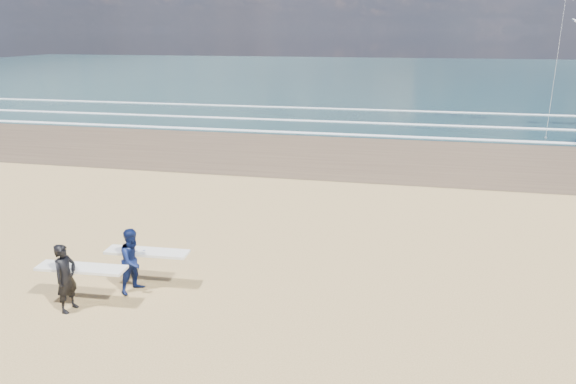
# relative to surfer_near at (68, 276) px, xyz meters

# --- Properties ---
(ocean) EXTENTS (220.00, 100.00, 0.02)m
(ocean) POSITION_rel_surfer_near_xyz_m (21.33, 72.25, -0.87)
(ocean) COLOR #1A353A
(ocean) RESTS_ON ground
(surfer_near) EXTENTS (2.22, 1.01, 1.72)m
(surfer_near) POSITION_rel_surfer_near_xyz_m (0.00, 0.00, 0.00)
(surfer_near) COLOR black
(surfer_near) RESTS_ON ground
(surfer_far) EXTENTS (2.22, 1.17, 1.72)m
(surfer_far) POSITION_rel_surfer_near_xyz_m (1.10, 1.21, -0.01)
(surfer_far) COLOR #0C1744
(surfer_far) RESTS_ON ground
(kite_1) EXTENTS (5.38, 4.69, 10.50)m
(kite_1) POSITION_rel_surfer_near_xyz_m (17.42, 26.96, 4.79)
(kite_1) COLOR slate
(kite_1) RESTS_ON ground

